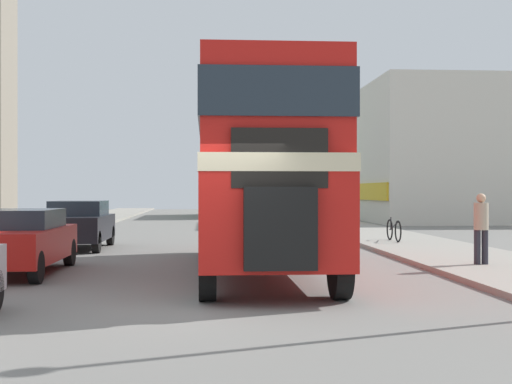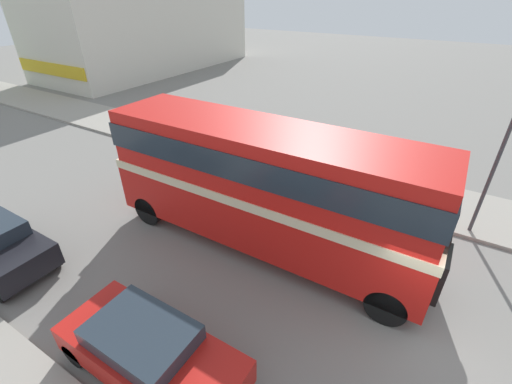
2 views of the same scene
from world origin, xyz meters
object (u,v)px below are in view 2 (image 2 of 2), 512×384
(double_decker_bus, at_px, (264,180))
(car_parked_mid, at_px, (149,351))
(bicycle_on_pavement, at_px, (190,138))
(street_lamp, at_px, (511,125))
(pedestrian_walking, at_px, (323,160))

(double_decker_bus, height_order, car_parked_mid, double_decker_bus)
(bicycle_on_pavement, height_order, street_lamp, street_lamp)
(pedestrian_walking, relative_size, bicycle_on_pavement, 0.91)
(car_parked_mid, relative_size, pedestrian_walking, 2.65)
(pedestrian_walking, distance_m, street_lamp, 6.63)
(double_decker_bus, relative_size, bicycle_on_pavement, 5.90)
(pedestrian_walking, bearing_deg, bicycle_on_pavement, 90.00)
(street_lamp, bearing_deg, double_decker_bus, 125.81)
(double_decker_bus, xyz_separation_m, street_lamp, (4.26, -5.90, 1.52))
(double_decker_bus, height_order, street_lamp, street_lamp)
(pedestrian_walking, height_order, bicycle_on_pavement, pedestrian_walking)
(double_decker_bus, distance_m, pedestrian_walking, 5.31)
(double_decker_bus, height_order, pedestrian_walking, double_decker_bus)
(car_parked_mid, bearing_deg, street_lamp, -31.54)
(double_decker_bus, bearing_deg, street_lamp, -54.19)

